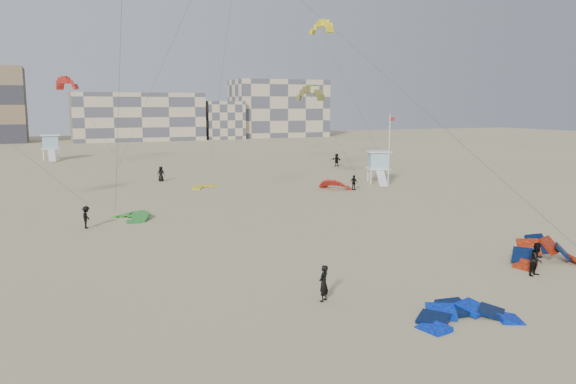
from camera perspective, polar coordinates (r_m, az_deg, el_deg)
name	(u,v)px	position (r m, az deg, el deg)	size (l,w,h in m)	color
ground	(346,325)	(23.50, 5.89, -13.25)	(320.00, 320.00, 0.00)	tan
kite_ground_blue	(466,321)	(24.88, 17.61, -12.36)	(4.12, 4.25, 0.91)	#0245F6
kite_ground_orange	(545,265)	(34.72, 24.64, -6.73)	(4.09, 3.38, 2.42)	red
kite_ground_green	(131,219)	(45.75, -15.69, -2.65)	(3.70, 3.85, 0.92)	green
kite_ground_red_far	(335,189)	(60.09, 4.82, 0.31)	(3.51, 3.31, 1.70)	red
kite_ground_yellow	(204,188)	(61.45, -8.53, 0.43)	(2.90, 3.05, 0.40)	yellow
kitesurfer_main	(324,283)	(25.76, 3.63, -9.24)	(0.61, 0.40, 1.68)	black
kitesurfer_b	(537,259)	(32.14, 23.97, -6.26)	(0.86, 0.67, 1.76)	black
kitesurfer_c	(86,217)	(43.09, -19.80, -2.43)	(1.06, 0.61, 1.64)	black
kitesurfer_d	(354,183)	(59.39, 6.72, 0.96)	(0.94, 0.39, 1.60)	black
kitesurfer_e	(161,174)	(67.53, -12.78, 1.82)	(0.87, 0.57, 1.78)	black
kitesurfer_f	(337,160)	(82.41, 4.96, 3.26)	(1.76, 0.56, 1.89)	black
kite_fly_olive	(310,95)	(60.09, 2.25, 9.86)	(5.48, 7.65, 10.05)	olive
kite_fly_yellow	(322,28)	(78.18, 3.43, 16.27)	(11.70, 4.66, 19.36)	yellow
kite_fly_red	(67,84)	(86.32, -21.57, 10.13)	(8.63, 11.97, 12.27)	red
lifeguard_tower_near	(378,167)	(65.13, 9.17, 2.51)	(3.40, 5.49, 3.70)	white
lifeguard_tower_far	(50,148)	(99.47, -22.98, 4.18)	(3.05, 5.72, 4.15)	white
flagpole	(389,149)	(62.95, 10.25, 4.36)	(0.64, 0.10, 7.85)	white
condo_mid	(137,117)	(150.51, -15.06, 7.39)	(32.00, 16.00, 12.00)	beige
condo_east	(279,109)	(162.76, -0.95, 8.47)	(26.00, 14.00, 16.00)	beige
condo_fill_right	(222,120)	(153.15, -6.70, 7.27)	(10.00, 10.00, 10.00)	beige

